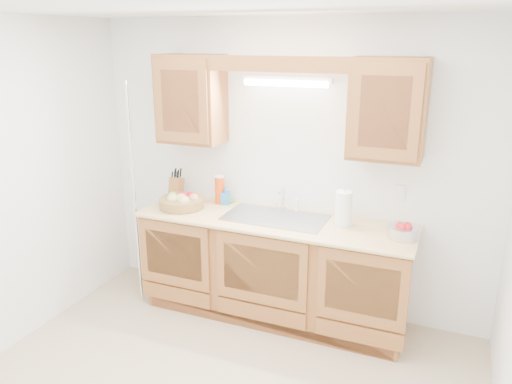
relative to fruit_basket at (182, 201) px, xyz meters
The scene contains 17 objects.
room 1.46m from the fruit_basket, 53.29° to the right, with size 3.52×3.50×2.50m.
base_cabinets 1.00m from the fruit_basket, ahead, with size 2.20×0.60×0.86m, color brown.
countertop 0.86m from the fruit_basket, ahead, with size 2.30×0.63×0.04m, color #D6B870.
upper_cabinet_left 0.89m from the fruit_basket, 82.47° to the left, with size 0.55×0.33×0.75m, color brown.
upper_cabinet_right 1.91m from the fruit_basket, ahead, with size 0.55×0.33×0.75m, color brown.
valance 1.46m from the fruit_basket, ahead, with size 2.20×0.05×0.12m, color brown.
fluorescent_fixture 1.37m from the fruit_basket, 17.56° to the left, with size 0.76×0.08×0.08m.
sink 0.87m from the fruit_basket, ahead, with size 0.84×0.46×0.36m.
wire_shelf_pole 0.41m from the fruit_basket, 148.51° to the right, with size 0.03×0.03×2.00m, color silver.
outlet_plate 1.85m from the fruit_basket, 10.84° to the left, with size 0.08×0.01×0.12m, color white.
fruit_basket is the anchor object (origin of this frame).
knife_block 0.27m from the fruit_basket, 131.63° to the left, with size 0.11×0.17×0.29m.
orange_canister 0.35m from the fruit_basket, 41.23° to the left, with size 0.10×0.10×0.26m.
soap_bottle 0.39m from the fruit_basket, 35.44° to the left, with size 0.07×0.08×0.16m, color #2472B6.
sponge 0.43m from the fruit_basket, 42.99° to the left, with size 0.12×0.09×0.02m.
paper_towel 1.42m from the fruit_basket, ahead, with size 0.16×0.16×0.33m.
apple_bowl 1.89m from the fruit_basket, ahead, with size 0.31×0.31×0.12m.
Camera 1 is at (1.34, -2.45, 2.33)m, focal length 35.00 mm.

